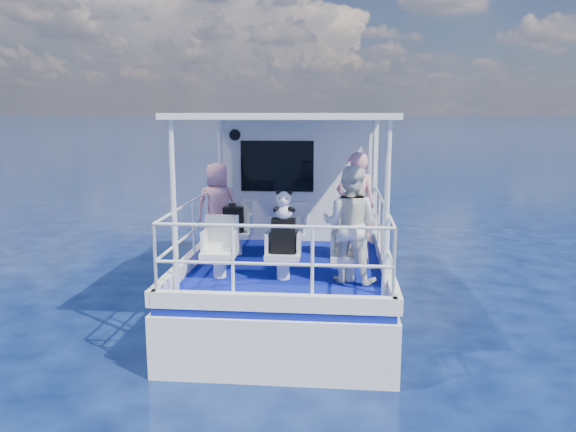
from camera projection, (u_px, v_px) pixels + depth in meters
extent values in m
plane|color=black|center=(290.00, 312.00, 9.08)|extent=(2000.00, 2000.00, 0.00)
cube|color=white|center=(295.00, 293.00, 10.06)|extent=(3.00, 7.00, 1.60)
cube|color=navy|center=(295.00, 247.00, 9.91)|extent=(2.90, 6.90, 0.10)
cube|color=white|center=(301.00, 174.00, 10.97)|extent=(2.85, 2.00, 2.20)
cube|color=white|center=(289.00, 116.00, 8.32)|extent=(3.00, 3.20, 0.08)
cylinder|color=white|center=(174.00, 207.00, 7.18)|extent=(0.07, 0.07, 2.20)
cylinder|color=white|center=(387.00, 210.00, 6.93)|extent=(0.07, 0.07, 2.20)
cylinder|color=white|center=(221.00, 180.00, 10.02)|extent=(0.07, 0.07, 2.20)
cylinder|color=white|center=(373.00, 182.00, 9.77)|extent=(0.07, 0.07, 2.20)
cube|color=silver|center=(237.00, 243.00, 9.16)|extent=(0.48, 0.46, 0.38)
cube|color=silver|center=(291.00, 244.00, 9.08)|extent=(0.48, 0.46, 0.38)
cube|color=silver|center=(347.00, 245.00, 9.00)|extent=(0.48, 0.46, 0.38)
cube|color=silver|center=(220.00, 264.00, 7.89)|extent=(0.48, 0.46, 0.38)
cube|color=silver|center=(283.00, 265.00, 7.81)|extent=(0.48, 0.46, 0.38)
cube|color=silver|center=(348.00, 267.00, 7.73)|extent=(0.48, 0.46, 0.38)
imported|color=pink|center=(218.00, 207.00, 9.31)|extent=(0.57, 0.41, 1.49)
imported|color=pink|center=(356.00, 207.00, 8.70)|extent=(0.68, 0.51, 1.70)
imported|color=white|center=(350.00, 224.00, 7.58)|extent=(0.90, 0.78, 1.59)
cube|color=black|center=(233.00, 220.00, 9.06)|extent=(0.31, 0.18, 0.41)
cube|color=black|center=(283.00, 236.00, 7.69)|extent=(0.32, 0.18, 0.48)
cube|color=black|center=(232.00, 205.00, 9.01)|extent=(0.11, 0.06, 0.06)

